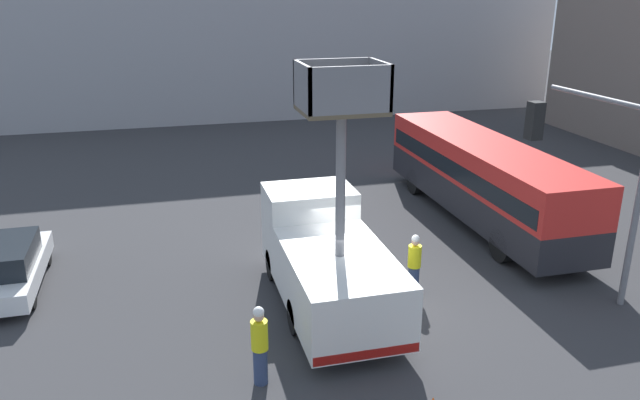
% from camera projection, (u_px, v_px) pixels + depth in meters
% --- Properties ---
extents(ground_plane, '(120.00, 120.00, 0.00)m').
position_uv_depth(ground_plane, '(366.00, 303.00, 17.50)').
color(ground_plane, '#333335').
extents(building_backdrop_far, '(44.00, 10.00, 11.72)m').
position_uv_depth(building_backdrop_far, '(229.00, 24.00, 42.83)').
color(building_backdrop_far, '#9E9EA3').
rests_on(building_backdrop_far, ground_plane).
extents(utility_truck, '(2.59, 6.44, 6.82)m').
position_uv_depth(utility_truck, '(327.00, 256.00, 16.93)').
color(utility_truck, silver).
rests_on(utility_truck, ground_plane).
extents(city_bus, '(2.54, 11.48, 3.03)m').
position_uv_depth(city_bus, '(482.00, 175.00, 23.09)').
color(city_bus, '#232328').
rests_on(city_bus, ground_plane).
extents(traffic_light_pole, '(3.78, 3.53, 6.19)m').
position_uv_depth(traffic_light_pole, '(605.00, 163.00, 15.76)').
color(traffic_light_pole, slate).
rests_on(traffic_light_pole, ground_plane).
extents(road_worker_near_truck, '(0.38, 0.38, 1.92)m').
position_uv_depth(road_worker_near_truck, '(260.00, 345.00, 13.72)').
color(road_worker_near_truck, navy).
rests_on(road_worker_near_truck, ground_plane).
extents(road_worker_directing, '(0.38, 0.38, 1.80)m').
position_uv_depth(road_worker_directing, '(414.00, 264.00, 17.84)').
color(road_worker_directing, navy).
rests_on(road_worker_directing, ground_plane).
extents(parked_car_curbside, '(1.79, 4.66, 1.50)m').
position_uv_depth(parked_car_curbside, '(7.00, 266.00, 18.05)').
color(parked_car_curbside, silver).
rests_on(parked_car_curbside, ground_plane).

